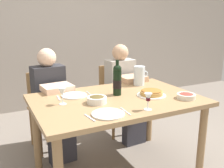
{
  "coord_description": "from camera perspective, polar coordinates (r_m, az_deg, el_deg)",
  "views": [
    {
      "loc": [
        -1.03,
        -1.97,
        1.47
      ],
      "look_at": [
        -0.01,
        0.08,
        0.87
      ],
      "focal_mm": 40.94,
      "sensor_mm": 36.0,
      "label": 1
    }
  ],
  "objects": [
    {
      "name": "salad_bowl",
      "position": [
        2.41,
        16.24,
        -2.53
      ],
      "size": [
        0.17,
        0.17,
        0.05
      ],
      "color": "silver",
      "rests_on": "dining_table"
    },
    {
      "name": "wine_glass_right_diner",
      "position": [
        2.18,
        -11.05,
        -1.94
      ],
      "size": [
        0.06,
        0.06,
        0.14
      ],
      "color": "silver",
      "rests_on": "dining_table"
    },
    {
      "name": "spoon_right_setting",
      "position": [
        2.38,
        -11.86,
        -3.07
      ],
      "size": [
        0.03,
        0.16,
        0.0
      ],
      "primitive_type": "cube",
      "rotation": [
        0.0,
        0.0,
        1.47
      ],
      "color": "silver",
      "rests_on": "dining_table"
    },
    {
      "name": "wine_bottle",
      "position": [
        2.39,
        1.17,
        0.91
      ],
      "size": [
        0.08,
        0.08,
        0.34
      ],
      "color": "black",
      "rests_on": "dining_table"
    },
    {
      "name": "baked_tart",
      "position": [
        2.42,
        8.79,
        -1.98
      ],
      "size": [
        0.27,
        0.27,
        0.06
      ],
      "color": "white",
      "rests_on": "dining_table"
    },
    {
      "name": "dinner_plate_right_setting",
      "position": [
        2.42,
        -8.43,
        -2.54
      ],
      "size": [
        0.24,
        0.24,
        0.01
      ],
      "primitive_type": "cylinder",
      "color": "white",
      "rests_on": "dining_table"
    },
    {
      "name": "diner_right",
      "position": [
        3.14,
        2.87,
        -1.26
      ],
      "size": [
        0.35,
        0.51,
        1.16
      ],
      "rotation": [
        0.0,
        0.0,
        3.19
      ],
      "color": "#B7B2A8",
      "rests_on": "ground"
    },
    {
      "name": "olive_bowl",
      "position": [
        2.19,
        -3.41,
        -3.43
      ],
      "size": [
        0.17,
        0.17,
        0.07
      ],
      "color": "white",
      "rests_on": "dining_table"
    },
    {
      "name": "chair_left",
      "position": [
        3.06,
        -14.37,
        -4.48
      ],
      "size": [
        0.44,
        0.44,
        0.87
      ],
      "rotation": [
        0.0,
        0.0,
        3.23
      ],
      "color": "olive",
      "rests_on": "ground"
    },
    {
      "name": "diner_left",
      "position": [
        2.81,
        -13.1,
        -3.55
      ],
      "size": [
        0.37,
        0.53,
        1.16
      ],
      "rotation": [
        0.0,
        0.0,
        3.23
      ],
      "color": "#2D2D33",
      "rests_on": "ground"
    },
    {
      "name": "dining_table",
      "position": [
        2.36,
        1.05,
        -5.28
      ],
      "size": [
        1.5,
        1.0,
        0.76
      ],
      "color": "#9E7A51",
      "rests_on": "ground"
    },
    {
      "name": "back_wall",
      "position": [
        4.34,
        -13.16,
        13.27
      ],
      "size": [
        8.0,
        0.1,
        2.8
      ],
      "primitive_type": "cube",
      "color": "#A3998E",
      "rests_on": "ground"
    },
    {
      "name": "wine_glass_left_diner",
      "position": [
        2.03,
        8.08,
        -3.12
      ],
      "size": [
        0.06,
        0.06,
        0.14
      ],
      "color": "silver",
      "rests_on": "dining_table"
    },
    {
      "name": "water_pitcher",
      "position": [
        2.78,
        6.09,
        1.63
      ],
      "size": [
        0.17,
        0.12,
        0.21
      ],
      "color": "silver",
      "rests_on": "dining_table"
    },
    {
      "name": "knife_left_setting",
      "position": [
        2.01,
        3.02,
        -6.09
      ],
      "size": [
        0.02,
        0.18,
        0.0
      ],
      "primitive_type": "cube",
      "rotation": [
        0.0,
        0.0,
        1.51
      ],
      "color": "silver",
      "rests_on": "dining_table"
    },
    {
      "name": "knife_right_setting",
      "position": [
        2.46,
        -5.12,
        -2.18
      ],
      "size": [
        0.03,
        0.18,
        0.0
      ],
      "primitive_type": "cube",
      "rotation": [
        0.0,
        0.0,
        1.48
      ],
      "color": "silver",
      "rests_on": "dining_table"
    },
    {
      "name": "chair_right",
      "position": [
        3.36,
        0.74,
        -2.26
      ],
      "size": [
        0.42,
        0.42,
        0.87
      ],
      "rotation": [
        0.0,
        0.0,
        3.19
      ],
      "color": "olive",
      "rests_on": "ground"
    },
    {
      "name": "dinner_plate_left_setting",
      "position": [
        1.94,
        -0.86,
        -6.7
      ],
      "size": [
        0.25,
        0.25,
        0.01
      ],
      "primitive_type": "cylinder",
      "color": "silver",
      "rests_on": "dining_table"
    },
    {
      "name": "fork_left_setting",
      "position": [
        1.89,
        -5.0,
        -7.51
      ],
      "size": [
        0.03,
        0.16,
        0.0
      ],
      "primitive_type": "cube",
      "rotation": [
        0.0,
        0.0,
        1.68
      ],
      "color": "silver",
      "rests_on": "dining_table"
    }
  ]
}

